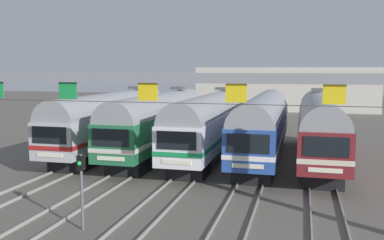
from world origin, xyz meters
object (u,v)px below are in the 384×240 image
object	(u,v)px
commuter_train_blue	(263,123)
catenary_gantry	(148,101)
commuter_train_stainless	(113,119)
commuter_train_maroon	(320,125)
yard_signal_mast	(81,178)
commuter_train_green	(160,120)
commuter_train_white	(210,122)

from	to	relation	value
commuter_train_blue	catenary_gantry	distance (m)	14.30
commuter_train_stainless	catenary_gantry	world-z (taller)	catenary_gantry
commuter_train_maroon	yard_signal_mast	xyz separation A→B (m)	(-9.93, -16.09, -0.47)
commuter_train_blue	yard_signal_mast	bearing A→B (deg)	-110.33
commuter_train_maroon	catenary_gantry	size ratio (longest dim) A/B	0.85
commuter_train_stainless	commuter_train_green	world-z (taller)	same
commuter_train_green	yard_signal_mast	xyz separation A→B (m)	(1.99, -16.09, -0.47)
commuter_train_white	commuter_train_blue	world-z (taller)	commuter_train_white
commuter_train_green	commuter_train_maroon	xyz separation A→B (m)	(11.92, 0.00, 0.00)
commuter_train_white	yard_signal_mast	size ratio (longest dim) A/B	5.67
commuter_train_blue	yard_signal_mast	world-z (taller)	commuter_train_blue
commuter_train_white	commuter_train_blue	xyz separation A→B (m)	(3.97, -0.00, -0.00)
commuter_train_blue	yard_signal_mast	xyz separation A→B (m)	(-5.96, -16.08, -0.47)
commuter_train_stainless	commuter_train_blue	distance (m)	11.92
yard_signal_mast	commuter_train_stainless	bearing A→B (deg)	110.32
commuter_train_green	yard_signal_mast	size ratio (longest dim) A/B	5.67
commuter_train_white	yard_signal_mast	bearing A→B (deg)	-97.04
commuter_train_green	commuter_train_white	xyz separation A→B (m)	(3.97, 0.00, 0.00)
commuter_train_white	catenary_gantry	size ratio (longest dim) A/B	0.85
commuter_train_maroon	catenary_gantry	distance (m)	15.87
commuter_train_white	yard_signal_mast	distance (m)	16.22
commuter_train_blue	commuter_train_white	bearing A→B (deg)	179.94
commuter_train_stainless	yard_signal_mast	bearing A→B (deg)	-69.68
commuter_train_blue	commuter_train_green	bearing A→B (deg)	179.97
commuter_train_green	commuter_train_white	size ratio (longest dim) A/B	1.00
commuter_train_stainless	commuter_train_blue	bearing A→B (deg)	-0.02
commuter_train_stainless	commuter_train_maroon	distance (m)	15.89
commuter_train_green	yard_signal_mast	world-z (taller)	commuter_train_green
commuter_train_stainless	catenary_gantry	size ratio (longest dim) A/B	0.85
commuter_train_green	commuter_train_white	distance (m)	3.97
commuter_train_green	commuter_train_blue	xyz separation A→B (m)	(7.94, -0.00, -0.00)
commuter_train_stainless	catenary_gantry	distance (m)	15.87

